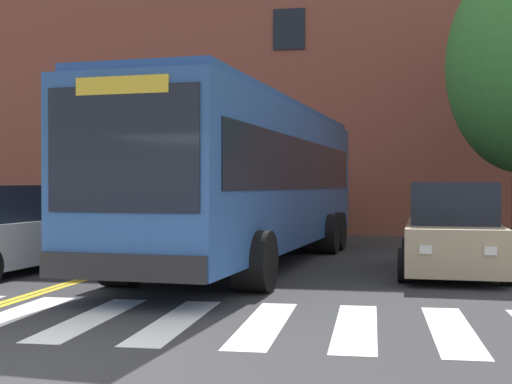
# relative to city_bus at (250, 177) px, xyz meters

# --- Properties ---
(ground_plane) EXTENTS (120.00, 120.00, 0.00)m
(ground_plane) POSITION_rel_city_bus_xyz_m (-0.46, -8.84, -1.89)
(ground_plane) COLOR #303033
(crosswalk) EXTENTS (13.02, 3.39, 0.01)m
(crosswalk) POSITION_rel_city_bus_xyz_m (-0.21, -6.47, -1.88)
(crosswalk) COLOR white
(crosswalk) RESTS_ON ground
(lane_line_yellow_inner) EXTENTS (0.12, 36.00, 0.01)m
(lane_line_yellow_inner) POSITION_rel_city_bus_xyz_m (-2.59, 7.53, -1.89)
(lane_line_yellow_inner) COLOR gold
(lane_line_yellow_inner) RESTS_ON ground
(lane_line_yellow_outer) EXTENTS (0.12, 36.00, 0.01)m
(lane_line_yellow_outer) POSITION_rel_city_bus_xyz_m (-2.43, 7.53, -1.89)
(lane_line_yellow_outer) COLOR gold
(lane_line_yellow_outer) RESTS_ON ground
(city_bus) EXTENTS (3.60, 12.47, 3.45)m
(city_bus) POSITION_rel_city_bus_xyz_m (0.00, 0.00, 0.00)
(city_bus) COLOR #2D5699
(city_bus) RESTS_ON ground
(car_tan_far_lane) EXTENTS (2.09, 4.17, 1.77)m
(car_tan_far_lane) POSITION_rel_city_bus_xyz_m (4.16, -1.02, -1.07)
(car_tan_far_lane) COLOR tan
(car_tan_far_lane) RESTS_ON ground
(car_silver_behind_bus) EXTENTS (2.46, 4.66, 1.75)m
(car_silver_behind_bus) POSITION_rel_city_bus_xyz_m (-0.50, 8.66, -1.09)
(car_silver_behind_bus) COLOR #B7BABF
(car_silver_behind_bus) RESTS_ON ground
(building_facade) EXTENTS (29.47, 9.79, 13.33)m
(building_facade) POSITION_rel_city_bus_xyz_m (-0.51, 14.00, 4.78)
(building_facade) COLOR brown
(building_facade) RESTS_ON ground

